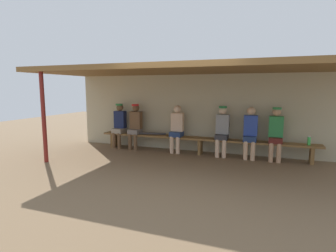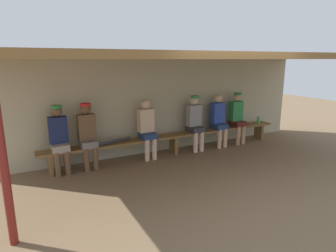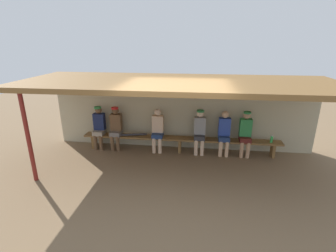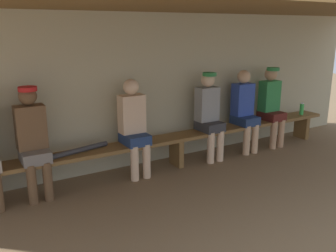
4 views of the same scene
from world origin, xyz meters
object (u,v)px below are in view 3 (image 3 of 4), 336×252
(player_in_red, at_px, (224,131))
(player_with_sunglasses, at_px, (158,128))
(player_near_post, at_px, (116,126))
(player_shirtless_tan, at_px, (245,132))
(support_post, at_px, (28,139))
(water_bottle_green, at_px, (272,139))
(player_rightmost, at_px, (200,130))
(player_in_white, at_px, (99,125))
(bench, at_px, (180,140))
(baseball_bat, at_px, (132,135))

(player_in_red, xyz_separation_m, player_with_sunglasses, (-1.99, 0.00, 0.00))
(player_with_sunglasses, bearing_deg, player_near_post, 179.98)
(player_shirtless_tan, bearing_deg, support_post, -158.39)
(player_in_red, distance_m, water_bottle_green, 1.37)
(support_post, bearing_deg, player_rightmost, 27.84)
(player_in_red, bearing_deg, player_in_white, 179.99)
(player_in_red, xyz_separation_m, player_shirtless_tan, (0.61, 0.00, 0.02))
(player_with_sunglasses, distance_m, player_near_post, 1.31)
(bench, height_order, player_rightmost, player_rightmost)
(player_in_white, xyz_separation_m, player_shirtless_tan, (4.46, 0.00, 0.00))
(player_shirtless_tan, bearing_deg, player_in_red, -179.95)
(player_with_sunglasses, height_order, player_near_post, player_near_post)
(support_post, xyz_separation_m, water_bottle_green, (6.06, 2.07, -0.54))
(player_rightmost, bearing_deg, baseball_bat, -179.90)
(water_bottle_green, bearing_deg, player_with_sunglasses, 179.37)
(player_near_post, bearing_deg, bench, -0.10)
(baseball_bat, bearing_deg, player_near_post, 166.73)
(baseball_bat, bearing_deg, bench, -12.87)
(player_near_post, bearing_deg, player_in_white, 180.00)
(player_near_post, distance_m, baseball_bat, 0.57)
(player_in_white, bearing_deg, player_with_sunglasses, -0.02)
(player_with_sunglasses, height_order, water_bottle_green, player_with_sunglasses)
(player_shirtless_tan, height_order, baseball_bat, player_shirtless_tan)
(player_in_red, xyz_separation_m, baseball_bat, (-2.80, -0.00, -0.24))
(bench, height_order, player_in_red, player_in_red)
(player_rightmost, bearing_deg, player_near_post, 180.00)
(support_post, relative_size, player_with_sunglasses, 1.65)
(player_with_sunglasses, bearing_deg, player_rightmost, 0.02)
(player_in_white, height_order, player_rightmost, same)
(support_post, distance_m, player_near_post, 2.55)
(bench, relative_size, water_bottle_green, 27.22)
(support_post, height_order, player_rightmost, support_post)
(bench, height_order, player_in_white, player_in_white)
(support_post, xyz_separation_m, player_in_red, (4.70, 2.10, -0.37))
(player_in_white, relative_size, player_with_sunglasses, 1.01)
(player_with_sunglasses, xyz_separation_m, baseball_bat, (-0.80, -0.00, -0.24))
(player_in_red, height_order, player_rightmost, player_rightmost)
(support_post, distance_m, water_bottle_green, 6.42)
(player_in_red, height_order, player_near_post, player_near_post)
(player_near_post, bearing_deg, support_post, -123.57)
(support_post, relative_size, player_rightmost, 1.64)
(water_bottle_green, bearing_deg, baseball_bat, 179.54)
(player_rightmost, distance_m, player_near_post, 2.59)
(player_in_white, distance_m, player_rightmost, 3.13)
(bench, height_order, water_bottle_green, water_bottle_green)
(water_bottle_green, bearing_deg, player_near_post, 179.54)
(player_rightmost, bearing_deg, player_with_sunglasses, -179.98)
(player_shirtless_tan, height_order, player_near_post, same)
(player_in_red, bearing_deg, player_with_sunglasses, 180.00)
(player_rightmost, height_order, player_with_sunglasses, player_rightmost)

